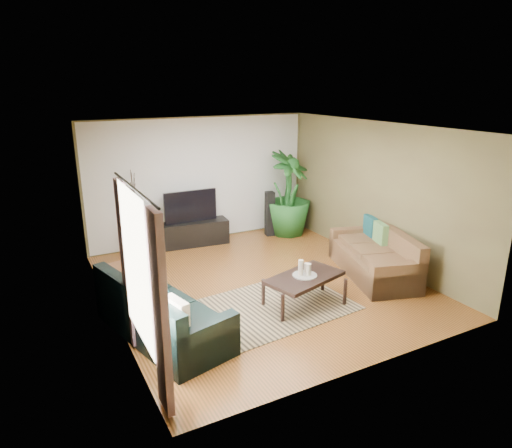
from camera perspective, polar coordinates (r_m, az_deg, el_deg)
floor at (r=8.05m, az=0.67°, el=-7.54°), size 5.50×5.50×0.00m
ceiling at (r=7.33m, az=0.75°, el=11.99°), size 5.50×5.50×0.00m
wall_back at (r=10.01m, az=-6.86°, el=5.48°), size 5.00×0.00×5.00m
wall_front at (r=5.45m, az=14.70°, el=-5.14°), size 5.00×0.00×5.00m
wall_left at (r=6.80m, az=-18.15°, el=-0.95°), size 0.00×5.50×5.50m
wall_right at (r=9.01m, az=14.85°, el=3.70°), size 0.00×5.50×5.50m
backwall_panel at (r=10.00m, az=-6.84°, el=5.47°), size 4.90×0.00×4.90m
window_pane at (r=5.30m, az=-14.84°, el=-5.22°), size 0.00×1.80×1.80m
curtain_near at (r=4.75m, az=-11.84°, el=-11.05°), size 0.08×0.35×2.20m
curtain_far at (r=6.09m, az=-15.87°, el=-4.88°), size 0.08×0.35×2.20m
curtain_rod at (r=5.04m, az=-15.07°, el=4.36°), size 0.03×1.90×0.03m
sofa_left at (r=6.50m, az=-11.63°, el=-10.13°), size 1.46×2.37×0.85m
sofa_right at (r=8.55m, az=14.46°, el=-3.49°), size 1.50×2.26×0.85m
area_rug at (r=7.30m, az=2.10°, el=-10.23°), size 2.52×1.89×0.01m
coffee_table at (r=7.28m, az=6.05°, el=-8.26°), size 1.37×0.99×0.50m
candle_tray at (r=7.17m, az=6.12°, el=-6.38°), size 0.38×0.38×0.02m
candle_tall at (r=7.11m, az=5.61°, el=-5.43°), size 0.08×0.08×0.25m
candle_mid at (r=7.12m, az=6.59°, el=-5.67°), size 0.08×0.08×0.19m
candle_short at (r=7.22m, az=6.34°, el=-5.48°), size 0.08×0.08×0.16m
tv_stand at (r=9.95m, az=-8.05°, el=-1.15°), size 1.61×0.64×0.52m
television at (r=9.78m, az=-8.19°, el=2.20°), size 1.15×0.06×0.68m
speaker_left at (r=9.62m, az=-13.64°, el=-0.79°), size 0.17×0.19×0.95m
speaker_right at (r=10.41m, az=1.72°, el=1.30°), size 0.22×0.23×1.02m
potted_plant at (r=10.44m, az=4.03°, el=3.80°), size 1.47×1.47×1.90m
plant_pot at (r=10.66m, az=3.94°, el=-0.46°), size 0.35×0.35×0.27m
pedestal at (r=9.67m, az=-14.61°, el=-2.69°), size 0.35×0.35×0.33m
vase at (r=9.57m, az=-14.75°, el=-0.90°), size 0.30×0.30×0.43m
side_table at (r=7.68m, az=-15.65°, el=-7.04°), size 0.67×0.67×0.59m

